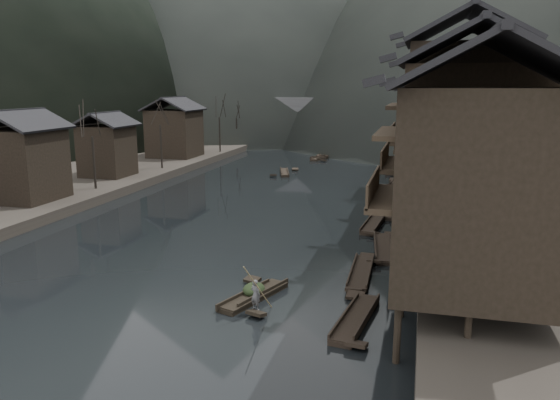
% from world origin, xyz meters
% --- Properties ---
extents(water, '(300.00, 300.00, 0.00)m').
position_xyz_m(water, '(0.00, 0.00, 0.00)').
color(water, black).
rests_on(water, ground).
extents(left_bank, '(40.00, 200.00, 1.20)m').
position_xyz_m(left_bank, '(-35.00, 40.00, 0.60)').
color(left_bank, '#2D2823').
rests_on(left_bank, ground).
extents(stilt_houses, '(9.00, 67.60, 16.38)m').
position_xyz_m(stilt_houses, '(17.28, 18.99, 9.08)').
color(stilt_houses, black).
rests_on(stilt_houses, ground).
extents(left_houses, '(8.10, 53.20, 8.73)m').
position_xyz_m(left_houses, '(-20.50, 20.12, 5.66)').
color(left_houses, black).
rests_on(left_houses, left_bank).
extents(bare_trees, '(3.94, 74.38, 7.87)m').
position_xyz_m(bare_trees, '(-17.00, 26.51, 6.69)').
color(bare_trees, black).
rests_on(bare_trees, left_bank).
extents(moored_sampans, '(3.16, 68.55, 0.47)m').
position_xyz_m(moored_sampans, '(11.95, 24.18, 0.20)').
color(moored_sampans, black).
rests_on(moored_sampans, water).
extents(midriver_boats, '(8.33, 43.21, 0.45)m').
position_xyz_m(midriver_boats, '(-0.09, 53.79, 0.20)').
color(midriver_boats, black).
rests_on(midriver_boats, water).
extents(stone_bridge, '(40.00, 6.00, 9.00)m').
position_xyz_m(stone_bridge, '(-0.00, 72.00, 5.11)').
color(stone_bridge, '#4C4C4F').
rests_on(stone_bridge, ground).
extents(hero_sampan, '(2.73, 5.42, 0.44)m').
position_xyz_m(hero_sampan, '(6.39, -5.26, 0.20)').
color(hero_sampan, black).
rests_on(hero_sampan, water).
extents(cargo_heap, '(1.20, 1.57, 0.72)m').
position_xyz_m(cargo_heap, '(6.30, -5.02, 0.80)').
color(cargo_heap, black).
rests_on(cargo_heap, hero_sampan).
extents(boatman, '(0.69, 0.59, 1.60)m').
position_xyz_m(boatman, '(7.03, -7.05, 1.24)').
color(boatman, '#565759').
rests_on(boatman, hero_sampan).
extents(bamboo_pole, '(0.94, 2.33, 3.12)m').
position_xyz_m(bamboo_pole, '(7.23, -7.05, 3.60)').
color(bamboo_pole, '#8C7A51').
rests_on(bamboo_pole, boatman).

